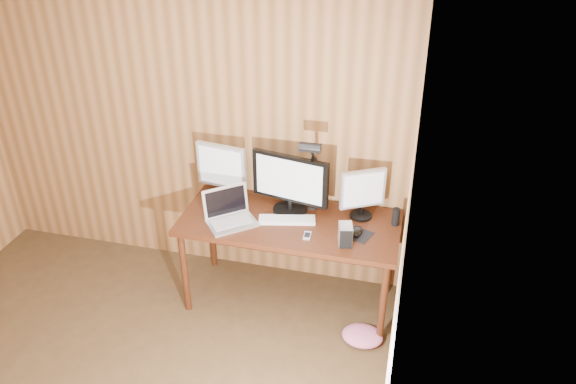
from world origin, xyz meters
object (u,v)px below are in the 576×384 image
at_px(monitor_center, 290,183).
at_px(keyboard, 287,220).
at_px(mouse, 357,231).
at_px(phone, 307,236).
at_px(desk, 292,229).
at_px(monitor_left, 222,170).
at_px(speaker, 396,217).
at_px(hard_drive, 345,235).
at_px(laptop, 229,214).
at_px(desk_lamp, 312,166).
at_px(monitor_right, 363,193).

xyz_separation_m(monitor_center, keyboard, (0.01, -0.14, -0.23)).
distance_m(mouse, phone, 0.35).
bearing_deg(desk, keyboard, -102.90).
height_order(monitor_left, speaker, monitor_left).
distance_m(hard_drive, speaker, 0.45).
bearing_deg(keyboard, desk, 64.33).
height_order(monitor_left, hard_drive, monitor_left).
distance_m(desk, monitor_center, 0.37).
height_order(keyboard, speaker, speaker).
height_order(desk, laptop, laptop).
relative_size(laptop, mouse, 3.54).
xyz_separation_m(monitor_left, speaker, (1.33, -0.06, -0.18)).
bearing_deg(mouse, hard_drive, -106.73).
xyz_separation_m(keyboard, phone, (0.19, -0.16, -0.00)).
height_order(monitor_left, desk_lamp, desk_lamp).
bearing_deg(monitor_right, monitor_left, 149.62).
height_order(monitor_left, laptop, monitor_left).
bearing_deg(laptop, phone, -45.36).
distance_m(monitor_right, keyboard, 0.58).
relative_size(monitor_right, speaker, 2.93).
bearing_deg(mouse, monitor_left, 176.18).
bearing_deg(laptop, desk, -16.87).
distance_m(laptop, mouse, 0.93).
height_order(laptop, desk_lamp, desk_lamp).
xyz_separation_m(desk, desk_lamp, (0.13, 0.06, 0.52)).
bearing_deg(monitor_center, mouse, -8.47).
bearing_deg(desk_lamp, mouse, -39.51).
bearing_deg(hard_drive, desk_lamp, 120.90).
xyz_separation_m(laptop, desk_lamp, (0.55, 0.24, 0.34)).
xyz_separation_m(laptop, speaker, (1.18, 0.24, 0.01)).
distance_m(monitor_center, laptop, 0.50).
bearing_deg(mouse, keyboard, -176.20).
bearing_deg(desk_lamp, monitor_right, -5.36).
bearing_deg(monitor_center, desk_lamp, 12.15).
bearing_deg(monitor_right, mouse, -119.41).
bearing_deg(speaker, monitor_right, 170.37).
distance_m(monitor_left, speaker, 1.35).
height_order(laptop, phone, laptop).
height_order(hard_drive, speaker, hard_drive).
height_order(monitor_left, monitor_right, monitor_left).
bearing_deg(desk_lamp, laptop, -169.16).
xyz_separation_m(desk, phone, (0.17, -0.24, 0.13)).
bearing_deg(phone, monitor_right, 41.55).
bearing_deg(phone, speaker, 22.65).
bearing_deg(speaker, monitor_center, -179.57).
height_order(monitor_right, desk_lamp, desk_lamp).
distance_m(monitor_center, mouse, 0.60).
distance_m(monitor_right, mouse, 0.30).
bearing_deg(monitor_center, desk, -51.92).
bearing_deg(desk_lamp, monitor_center, 168.73).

